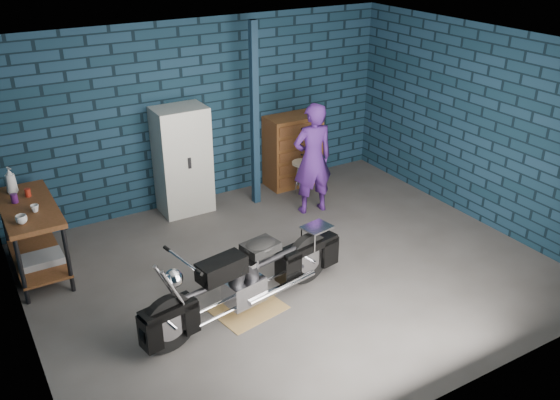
{
  "coord_description": "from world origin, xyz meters",
  "views": [
    {
      "loc": [
        -3.28,
        -5.27,
        3.96
      ],
      "look_at": [
        -0.0,
        0.3,
        0.84
      ],
      "focal_mm": 38.0,
      "sensor_mm": 36.0,
      "label": 1
    }
  ],
  "objects_px": {
    "workbench": "(35,239)",
    "storage_bin": "(43,267)",
    "motorcycle": "(248,272)",
    "locker": "(183,161)",
    "person": "(313,159)",
    "shop_stool": "(302,179)",
    "tool_chest": "(293,151)"
  },
  "relations": [
    {
      "from": "motorcycle",
      "to": "person",
      "type": "relative_size",
      "value": 1.35
    },
    {
      "from": "motorcycle",
      "to": "shop_stool",
      "type": "distance_m",
      "value": 3.06
    },
    {
      "from": "workbench",
      "to": "tool_chest",
      "type": "xyz_separation_m",
      "value": [
        4.06,
        0.68,
        0.12
      ]
    },
    {
      "from": "person",
      "to": "locker",
      "type": "distance_m",
      "value": 1.86
    },
    {
      "from": "locker",
      "to": "shop_stool",
      "type": "bearing_deg",
      "value": -14.45
    },
    {
      "from": "storage_bin",
      "to": "locker",
      "type": "bearing_deg",
      "value": 21.22
    },
    {
      "from": "workbench",
      "to": "storage_bin",
      "type": "bearing_deg",
      "value": -83.16
    },
    {
      "from": "workbench",
      "to": "motorcycle",
      "type": "bearing_deg",
      "value": -47.2
    },
    {
      "from": "person",
      "to": "locker",
      "type": "relative_size",
      "value": 1.04
    },
    {
      "from": "person",
      "to": "storage_bin",
      "type": "relative_size",
      "value": 3.4
    },
    {
      "from": "person",
      "to": "tool_chest",
      "type": "height_order",
      "value": "person"
    },
    {
      "from": "motorcycle",
      "to": "workbench",
      "type": "bearing_deg",
      "value": 122.36
    },
    {
      "from": "shop_stool",
      "to": "workbench",
      "type": "bearing_deg",
      "value": -176.67
    },
    {
      "from": "shop_stool",
      "to": "tool_chest",
      "type": "bearing_deg",
      "value": 75.14
    },
    {
      "from": "workbench",
      "to": "storage_bin",
      "type": "height_order",
      "value": "workbench"
    },
    {
      "from": "locker",
      "to": "tool_chest",
      "type": "relative_size",
      "value": 1.37
    },
    {
      "from": "motorcycle",
      "to": "storage_bin",
      "type": "height_order",
      "value": "motorcycle"
    },
    {
      "from": "workbench",
      "to": "storage_bin",
      "type": "relative_size",
      "value": 2.9
    },
    {
      "from": "workbench",
      "to": "tool_chest",
      "type": "height_order",
      "value": "tool_chest"
    },
    {
      "from": "motorcycle",
      "to": "person",
      "type": "xyz_separation_m",
      "value": [
        1.95,
        1.71,
        0.33
      ]
    },
    {
      "from": "person",
      "to": "locker",
      "type": "xyz_separation_m",
      "value": [
        -1.59,
        0.96,
        -0.03
      ]
    },
    {
      "from": "storage_bin",
      "to": "workbench",
      "type": "bearing_deg",
      "value": 96.84
    },
    {
      "from": "storage_bin",
      "to": "shop_stool",
      "type": "bearing_deg",
      "value": 5.76
    },
    {
      "from": "person",
      "to": "tool_chest",
      "type": "bearing_deg",
      "value": -98.47
    },
    {
      "from": "motorcycle",
      "to": "locker",
      "type": "xyz_separation_m",
      "value": [
        0.36,
        2.67,
        0.3
      ]
    },
    {
      "from": "workbench",
      "to": "motorcycle",
      "type": "relative_size",
      "value": 0.63
    },
    {
      "from": "workbench",
      "to": "shop_stool",
      "type": "bearing_deg",
      "value": 3.33
    },
    {
      "from": "motorcycle",
      "to": "storage_bin",
      "type": "relative_size",
      "value": 4.61
    },
    {
      "from": "motorcycle",
      "to": "person",
      "type": "height_order",
      "value": "person"
    },
    {
      "from": "locker",
      "to": "motorcycle",
      "type": "bearing_deg",
      "value": -97.59
    },
    {
      "from": "motorcycle",
      "to": "tool_chest",
      "type": "xyz_separation_m",
      "value": [
        2.22,
        2.67,
        0.08
      ]
    },
    {
      "from": "locker",
      "to": "tool_chest",
      "type": "distance_m",
      "value": 1.88
    }
  ]
}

